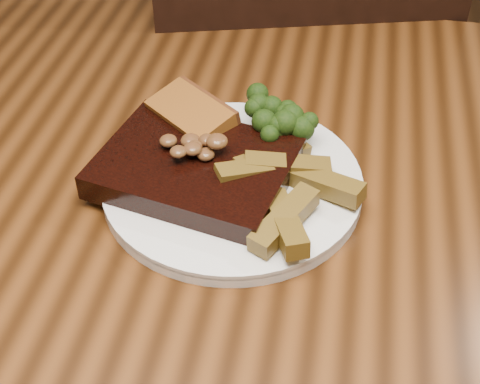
% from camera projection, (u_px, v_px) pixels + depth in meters
% --- Properties ---
extents(dining_table, '(1.60, 0.90, 0.75)m').
position_uv_depth(dining_table, '(247.00, 271.00, 0.74)').
color(dining_table, '#542C10').
rests_on(dining_table, ground).
extents(chair_far, '(0.56, 0.56, 0.97)m').
position_uv_depth(chair_far, '(291.00, 95.00, 1.21)').
color(chair_far, black).
rests_on(chair_far, ground).
extents(plate, '(0.30, 0.30, 0.01)m').
position_uv_depth(plate, '(233.00, 184.00, 0.70)').
color(plate, white).
rests_on(plate, dining_table).
extents(steak, '(0.22, 0.18, 0.03)m').
position_uv_depth(steak, '(195.00, 168.00, 0.69)').
color(steak, black).
rests_on(steak, plate).
extents(steak_bone, '(0.14, 0.04, 0.02)m').
position_uv_depth(steak_bone, '(180.00, 216.00, 0.64)').
color(steak_bone, beige).
rests_on(steak_bone, plate).
extents(mushroom_pile, '(0.06, 0.06, 0.03)m').
position_uv_depth(mushroom_pile, '(194.00, 143.00, 0.67)').
color(mushroom_pile, brown).
rests_on(mushroom_pile, steak).
extents(garlic_bread, '(0.11, 0.10, 0.02)m').
position_uv_depth(garlic_bread, '(191.00, 129.00, 0.74)').
color(garlic_bread, '#96591B').
rests_on(garlic_bread, plate).
extents(potato_wedges, '(0.11, 0.11, 0.02)m').
position_uv_depth(potato_wedges, '(303.00, 190.00, 0.67)').
color(potato_wedges, brown).
rests_on(potato_wedges, plate).
extents(broccoli_cluster, '(0.08, 0.08, 0.04)m').
position_uv_depth(broccoli_cluster, '(282.00, 123.00, 0.74)').
color(broccoli_cluster, '#21340B').
rests_on(broccoli_cluster, plate).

